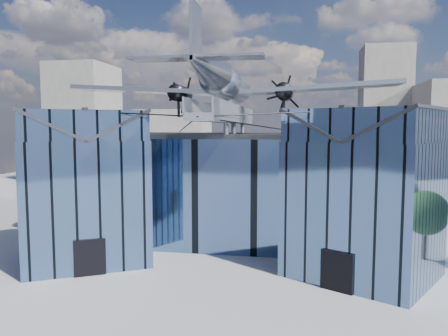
# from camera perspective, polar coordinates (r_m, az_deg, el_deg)

# --- Properties ---
(ground_plane) EXTENTS (120.00, 120.00, 0.00)m
(ground_plane) POSITION_cam_1_polar(r_m,az_deg,el_deg) (34.63, -0.59, -12.26)
(ground_plane) COLOR gray
(museum) EXTENTS (32.88, 24.50, 17.60)m
(museum) POSITION_cam_1_polar(r_m,az_deg,el_deg) (39.05, 0.98, -1.91)
(museum) COLOR #4A6898
(museum) RESTS_ON ground
(bg_towers) EXTENTS (77.00, 24.50, 26.00)m
(bg_towers) POSITION_cam_1_polar(r_m,az_deg,el_deg) (83.06, 6.87, 4.99)
(bg_towers) COLOR slate
(bg_towers) RESTS_ON ground
(tree_side_w) EXTENTS (3.39, 3.39, 4.63)m
(tree_side_w) POSITION_cam_1_polar(r_m,az_deg,el_deg) (48.97, -23.21, -3.71)
(tree_side_w) COLOR #362415
(tree_side_w) RESTS_ON ground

